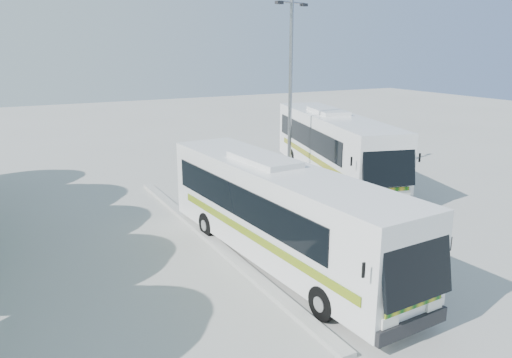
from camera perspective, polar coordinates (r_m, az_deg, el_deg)
ground at (r=17.46m, az=4.36°, el=-7.88°), size 100.00×100.00×0.00m
kerb_divider at (r=18.10m, az=-5.27°, el=-6.79°), size 0.40×16.00×0.15m
coach_main at (r=15.83m, az=2.71°, el=-3.69°), size 2.96×11.35×3.12m
coach_adjacent at (r=26.02m, az=8.89°, el=3.88°), size 5.44×12.28×3.35m
lamppost at (r=24.38m, az=3.95°, el=10.61°), size 2.12×0.89×8.92m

